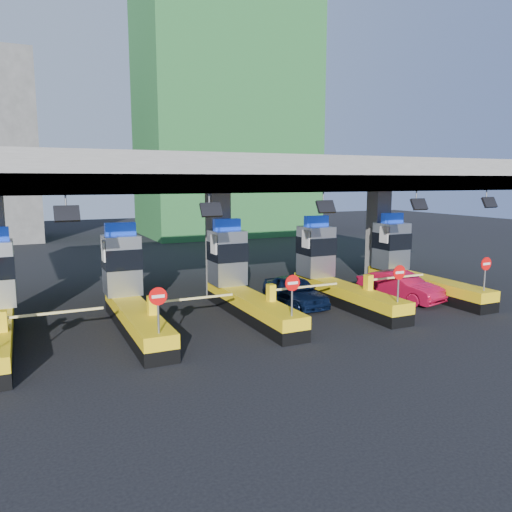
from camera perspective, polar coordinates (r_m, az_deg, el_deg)
name	(u,v)px	position (r m, az deg, el deg)	size (l,w,h in m)	color
ground	(242,312)	(22.92, -1.57, -6.47)	(120.00, 120.00, 0.00)	black
toll_canopy	(218,177)	(24.78, -4.32, 8.99)	(28.00, 12.09, 7.00)	slate
toll_lane_left	(129,292)	(21.41, -14.28, -3.97)	(4.43, 8.00, 4.16)	black
toll_lane_center	(240,281)	(22.84, -1.86, -2.92)	(4.43, 8.00, 4.16)	black
toll_lane_right	(332,273)	(25.20, 8.64, -1.92)	(4.43, 8.00, 4.16)	black
toll_lane_far_right	(409,266)	(28.25, 17.11, -1.06)	(4.43, 8.00, 4.16)	black
bg_building_scaffold	(225,106)	(56.85, -3.53, 16.76)	(18.00, 12.00, 28.00)	#1E5926
van	(295,291)	(24.07, 4.49, -4.02)	(1.68, 4.17, 1.42)	black
red_car	(400,286)	(26.01, 16.12, -3.34)	(1.54, 4.40, 1.45)	#AF0D2E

